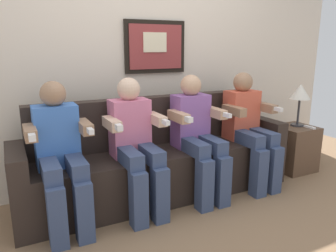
{
  "coord_description": "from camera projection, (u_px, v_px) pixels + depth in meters",
  "views": [
    {
      "loc": [
        -1.2,
        -2.23,
        1.36
      ],
      "look_at": [
        0.0,
        0.15,
        0.7
      ],
      "focal_mm": 34.69,
      "sensor_mm": 36.0,
      "label": 1
    }
  ],
  "objects": [
    {
      "name": "ground_plane",
      "position": [
        176.0,
        209.0,
        2.79
      ],
      "size": [
        6.39,
        6.39,
        0.0
      ],
      "primitive_type": "plane",
      "color": "#8C6B4C"
    },
    {
      "name": "person_rightmost",
      "position": [
        249.0,
        125.0,
        3.17
      ],
      "size": [
        0.46,
        0.56,
        1.11
      ],
      "color": "#D8593F",
      "rests_on": "ground_plane"
    },
    {
      "name": "couch",
      "position": [
        159.0,
        163.0,
        2.99
      ],
      "size": [
        2.51,
        0.58,
        0.9
      ],
      "color": "#2D231E",
      "rests_on": "ground_plane"
    },
    {
      "name": "person_right_center",
      "position": [
        197.0,
        132.0,
        2.91
      ],
      "size": [
        0.46,
        0.56,
        1.11
      ],
      "color": "#8C59A5",
      "rests_on": "ground_plane"
    },
    {
      "name": "person_left_center",
      "position": [
        135.0,
        141.0,
        2.65
      ],
      "size": [
        0.46,
        0.56,
        1.11
      ],
      "color": "pink",
      "rests_on": "ground_plane"
    },
    {
      "name": "person_leftmost",
      "position": [
        60.0,
        151.0,
        2.39
      ],
      "size": [
        0.46,
        0.56,
        1.11
      ],
      "color": "#3F72CC",
      "rests_on": "ground_plane"
    },
    {
      "name": "back_wall_assembly",
      "position": [
        140.0,
        52.0,
        3.14
      ],
      "size": [
        4.91,
        0.1,
        2.6
      ],
      "color": "beige",
      "rests_on": "ground_plane"
    },
    {
      "name": "table_lamp",
      "position": [
        300.0,
        94.0,
        3.5
      ],
      "size": [
        0.22,
        0.22,
        0.46
      ],
      "color": "#333338",
      "rests_on": "side_table_right"
    },
    {
      "name": "spare_remote_on_table",
      "position": [
        310.0,
        127.0,
        3.49
      ],
      "size": [
        0.04,
        0.13,
        0.02
      ],
      "primitive_type": "cube",
      "color": "white",
      "rests_on": "side_table_right"
    },
    {
      "name": "side_table_right",
      "position": [
        294.0,
        148.0,
        3.62
      ],
      "size": [
        0.4,
        0.4,
        0.5
      ],
      "color": "brown",
      "rests_on": "ground_plane"
    }
  ]
}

